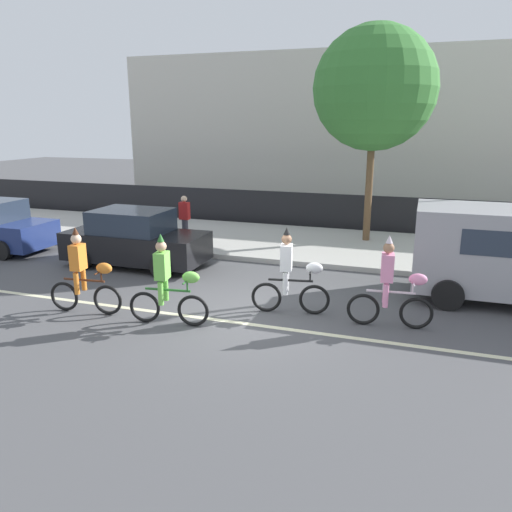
# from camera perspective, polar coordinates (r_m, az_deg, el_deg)

# --- Properties ---
(ground_plane) EXTENTS (80.00, 80.00, 0.00)m
(ground_plane) POSITION_cam_1_polar(r_m,az_deg,el_deg) (10.96, -1.07, -6.69)
(ground_plane) COLOR #4C4C4F
(road_centre_line) EXTENTS (36.00, 0.14, 0.01)m
(road_centre_line) POSITION_cam_1_polar(r_m,az_deg,el_deg) (10.52, -2.00, -7.63)
(road_centre_line) COLOR beige
(road_centre_line) RESTS_ON ground
(sidewalk_curb) EXTENTS (60.00, 5.00, 0.15)m
(sidewalk_curb) POSITION_cam_1_polar(r_m,az_deg,el_deg) (16.92, 6.35, 1.34)
(sidewalk_curb) COLOR #ADAAA3
(sidewalk_curb) RESTS_ON ground
(fence_line) EXTENTS (40.00, 0.08, 1.40)m
(fence_line) POSITION_cam_1_polar(r_m,az_deg,el_deg) (19.58, 8.25, 5.03)
(fence_line) COLOR black
(fence_line) RESTS_ON ground
(building_backdrop) EXTENTS (28.00, 8.00, 7.27)m
(building_backdrop) POSITION_cam_1_polar(r_m,az_deg,el_deg) (27.59, 17.26, 13.53)
(building_backdrop) COLOR beige
(building_backdrop) RESTS_ON ground
(parade_cyclist_orange) EXTENTS (1.72, 0.50, 1.92)m
(parade_cyclist_orange) POSITION_cam_1_polar(r_m,az_deg,el_deg) (11.40, -19.03, -2.19)
(parade_cyclist_orange) COLOR black
(parade_cyclist_orange) RESTS_ON ground
(parade_cyclist_lime) EXTENTS (1.71, 0.51, 1.92)m
(parade_cyclist_lime) POSITION_cam_1_polar(r_m,az_deg,el_deg) (10.32, -10.00, -3.36)
(parade_cyclist_lime) COLOR black
(parade_cyclist_lime) RESTS_ON ground
(parade_cyclist_zebra) EXTENTS (1.71, 0.53, 1.92)m
(parade_cyclist_zebra) POSITION_cam_1_polar(r_m,az_deg,el_deg) (10.79, 4.06, -2.33)
(parade_cyclist_zebra) COLOR black
(parade_cyclist_zebra) RESTS_ON ground
(parade_cyclist_pink) EXTENTS (1.72, 0.50, 1.92)m
(parade_cyclist_pink) POSITION_cam_1_polar(r_m,az_deg,el_deg) (10.40, 15.26, -3.52)
(parade_cyclist_pink) COLOR black
(parade_cyclist_pink) RESTS_ON ground
(parked_car_black) EXTENTS (4.10, 1.92, 1.64)m
(parked_car_black) POSITION_cam_1_polar(r_m,az_deg,el_deg) (14.84, -13.67, 1.85)
(parked_car_black) COLOR black
(parked_car_black) RESTS_ON ground
(street_tree_near_lamp) EXTENTS (3.93, 3.93, 6.91)m
(street_tree_near_lamp) POSITION_cam_1_polar(r_m,az_deg,el_deg) (17.13, 13.41, 18.11)
(street_tree_near_lamp) COLOR brown
(street_tree_near_lamp) RESTS_ON sidewalk_curb
(pedestrian_onlooker) EXTENTS (0.32, 0.20, 1.62)m
(pedestrian_onlooker) POSITION_cam_1_polar(r_m,az_deg,el_deg) (16.42, -8.14, 4.21)
(pedestrian_onlooker) COLOR #33333D
(pedestrian_onlooker) RESTS_ON sidewalk_curb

